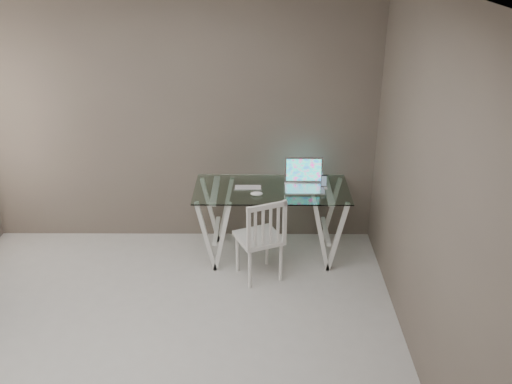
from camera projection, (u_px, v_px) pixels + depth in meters
room at (118, 166)px, 3.50m from camera, size 4.50×4.52×2.71m
desk at (271, 222)px, 5.68m from camera, size 1.50×0.70×0.75m
chair at (262, 236)px, 5.24m from camera, size 0.51×0.51×0.85m
laptop at (304, 181)px, 5.55m from camera, size 0.38×0.32×0.26m
keyboard at (248, 188)px, 5.54m from camera, size 0.27×0.12×0.01m
mouse at (257, 194)px, 5.38m from camera, size 0.12×0.07×0.04m
phone_dock at (324, 185)px, 5.53m from camera, size 0.07×0.07×0.13m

